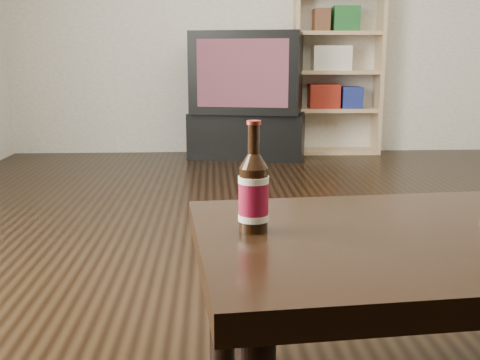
{
  "coord_description": "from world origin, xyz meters",
  "views": [
    {
      "loc": [
        -0.75,
        -2.01,
        0.82
      ],
      "look_at": [
        -0.69,
        -0.81,
        0.56
      ],
      "focal_mm": 42.0,
      "sensor_mm": 36.0,
      "label": 1
    }
  ],
  "objects_px": {
    "tv": "(248,73)",
    "coffee_table": "(459,255)",
    "beer_bottle": "(254,193)",
    "tv_stand": "(247,135)",
    "bookshelf": "(335,69)"
  },
  "relations": [
    {
      "from": "tv_stand",
      "to": "beer_bottle",
      "type": "height_order",
      "value": "beer_bottle"
    },
    {
      "from": "beer_bottle",
      "to": "coffee_table",
      "type": "bearing_deg",
      "value": -2.07
    },
    {
      "from": "beer_bottle",
      "to": "tv_stand",
      "type": "bearing_deg",
      "value": 86.6
    },
    {
      "from": "bookshelf",
      "to": "coffee_table",
      "type": "height_order",
      "value": "bookshelf"
    },
    {
      "from": "tv_stand",
      "to": "bookshelf",
      "type": "distance_m",
      "value": 0.99
    },
    {
      "from": "tv",
      "to": "beer_bottle",
      "type": "bearing_deg",
      "value": -81.13
    },
    {
      "from": "bookshelf",
      "to": "tv_stand",
      "type": "bearing_deg",
      "value": -161.43
    },
    {
      "from": "tv_stand",
      "to": "coffee_table",
      "type": "height_order",
      "value": "coffee_table"
    },
    {
      "from": "tv_stand",
      "to": "tv",
      "type": "height_order",
      "value": "tv"
    },
    {
      "from": "tv_stand",
      "to": "coffee_table",
      "type": "relative_size",
      "value": 0.76
    },
    {
      "from": "tv",
      "to": "coffee_table",
      "type": "distance_m",
      "value": 3.57
    },
    {
      "from": "tv_stand",
      "to": "tv",
      "type": "distance_m",
      "value": 0.52
    },
    {
      "from": "tv_stand",
      "to": "bookshelf",
      "type": "bearing_deg",
      "value": 29.27
    },
    {
      "from": "coffee_table",
      "to": "tv_stand",
      "type": "bearing_deg",
      "value": 94.16
    },
    {
      "from": "bookshelf",
      "to": "coffee_table",
      "type": "relative_size",
      "value": 1.14
    }
  ]
}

